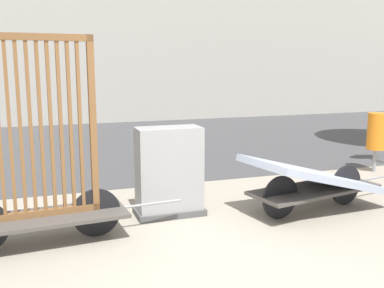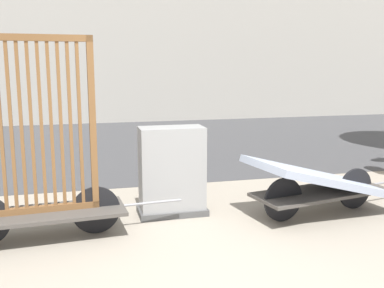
# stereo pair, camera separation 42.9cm
# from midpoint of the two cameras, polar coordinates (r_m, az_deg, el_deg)

# --- Properties ---
(road_strip) EXTENTS (56.00, 7.85, 0.01)m
(road_strip) POSITION_cam_midpoint_polar(r_m,az_deg,el_deg) (10.95, -6.24, 0.11)
(road_strip) COLOR #424244
(road_strip) RESTS_ON ground_plane
(bike_cart_with_bedframe) EXTENTS (2.52, 0.79, 2.22)m
(bike_cart_with_bedframe) POSITION_cam_midpoint_polar(r_m,az_deg,el_deg) (5.05, -16.47, -3.56)
(bike_cart_with_bedframe) COLOR #4C4742
(bike_cart_with_bedframe) RESTS_ON ground_plane
(bike_cart_with_mattress) EXTENTS (2.58, 1.30, 0.78)m
(bike_cart_with_mattress) POSITION_cam_midpoint_polar(r_m,az_deg,el_deg) (6.02, 18.12, -4.66)
(bike_cart_with_mattress) COLOR #4C4742
(bike_cart_with_mattress) RESTS_ON ground_plane
(utility_cabinet) EXTENTS (0.87, 0.46, 1.13)m
(utility_cabinet) POSITION_cam_midpoint_polar(r_m,az_deg,el_deg) (5.72, -0.42, -3.89)
(utility_cabinet) COLOR #4C4C4C
(utility_cabinet) RESTS_ON ground_plane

